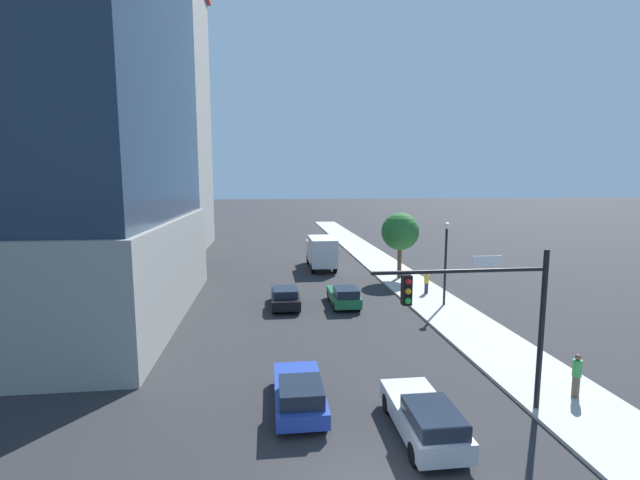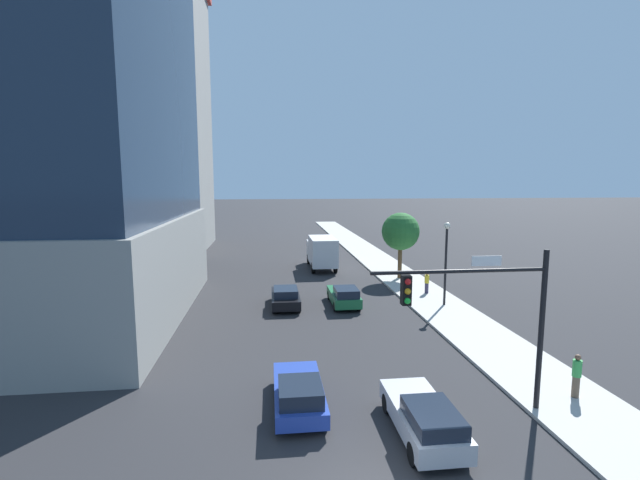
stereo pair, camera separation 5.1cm
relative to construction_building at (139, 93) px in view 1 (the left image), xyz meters
name	(u,v)px [view 1 (the left image)]	position (x,y,z in m)	size (l,w,h in m)	color
sidewalk	(426,296)	(26.96, -26.61, -19.16)	(4.09, 120.00, 0.15)	#B2AFA8
construction_building	(139,93)	(0.00, 0.00, 0.00)	(18.16, 16.69, 45.69)	gray
traffic_light_pole	(484,303)	(23.01, -42.84, -14.97)	(6.55, 0.48, 6.02)	black
street_lamp	(446,251)	(27.31, -29.11, -15.34)	(0.44, 0.44, 5.69)	black
street_tree	(400,232)	(26.72, -20.54, -14.99)	(3.27, 3.27, 5.75)	brown
car_green	(344,296)	(20.49, -28.10, -18.51)	(1.81, 4.34, 1.47)	#1E6638
car_black	(285,297)	(16.44, -27.85, -18.54)	(1.89, 4.38, 1.39)	black
car_blue	(299,393)	(16.44, -41.74, -18.54)	(1.84, 4.52, 1.42)	#233D9E
car_silver	(425,417)	(20.49, -44.05, -18.48)	(1.80, 4.53, 1.46)	#B7B7BC
box_truck	(321,251)	(20.49, -14.97, -17.45)	(2.41, 6.98, 3.20)	silver
pedestrian_green_shirt	(577,375)	(27.33, -42.25, -18.18)	(0.34, 0.34, 1.75)	brown
pedestrian_yellow_shirt	(426,283)	(27.20, -25.98, -18.26)	(0.34, 0.34, 1.62)	#38334C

